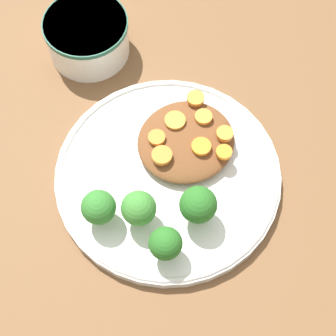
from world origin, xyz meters
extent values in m
plane|color=brown|center=(0.00, 0.00, 0.00)|extent=(4.00, 4.00, 0.00)
cylinder|color=silver|center=(0.00, 0.00, 0.01)|extent=(0.27, 0.27, 0.01)
torus|color=silver|center=(0.00, 0.00, 0.01)|extent=(0.27, 0.27, 0.01)
cylinder|color=white|center=(-0.22, 0.01, 0.03)|extent=(0.11, 0.11, 0.06)
cylinder|color=#235B47|center=(-0.22, 0.01, 0.05)|extent=(0.11, 0.11, 0.01)
cylinder|color=white|center=(-0.22, 0.01, 0.05)|extent=(0.09, 0.09, 0.01)
ellipsoid|color=brown|center=(-0.02, 0.04, 0.03)|extent=(0.11, 0.12, 0.02)
cylinder|color=#759E51|center=(0.01, -0.09, 0.02)|extent=(0.02, 0.02, 0.02)
sphere|color=#337A2D|center=(0.01, -0.09, 0.05)|extent=(0.04, 0.04, 0.04)
cylinder|color=#759E51|center=(0.03, -0.06, 0.02)|extent=(0.02, 0.02, 0.02)
sphere|color=#3D8433|center=(0.03, -0.06, 0.05)|extent=(0.04, 0.04, 0.04)
cylinder|color=#759E51|center=(0.06, 0.00, 0.03)|extent=(0.01, 0.01, 0.02)
sphere|color=#286B23|center=(0.06, 0.00, 0.05)|extent=(0.04, 0.04, 0.04)
cylinder|color=#759E51|center=(0.08, -0.05, 0.03)|extent=(0.01, 0.01, 0.02)
sphere|color=#286B23|center=(0.08, -0.05, 0.05)|extent=(0.04, 0.04, 0.04)
cylinder|color=orange|center=(-0.05, 0.04, 0.04)|extent=(0.03, 0.03, 0.00)
cylinder|color=orange|center=(0.00, 0.05, 0.04)|extent=(0.02, 0.02, 0.01)
cylinder|color=orange|center=(-0.04, 0.01, 0.04)|extent=(0.02, 0.02, 0.00)
cylinder|color=orange|center=(-0.06, 0.08, 0.04)|extent=(0.02, 0.02, 0.01)
cylinder|color=orange|center=(-0.01, 0.00, 0.04)|extent=(0.02, 0.02, 0.01)
cylinder|color=orange|center=(-0.03, 0.07, 0.04)|extent=(0.02, 0.02, 0.01)
cylinder|color=orange|center=(0.02, 0.06, 0.04)|extent=(0.02, 0.02, 0.01)
cylinder|color=orange|center=(0.00, 0.08, 0.04)|extent=(0.02, 0.02, 0.01)
camera|label=1|loc=(0.25, -0.15, 0.62)|focal=60.00mm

